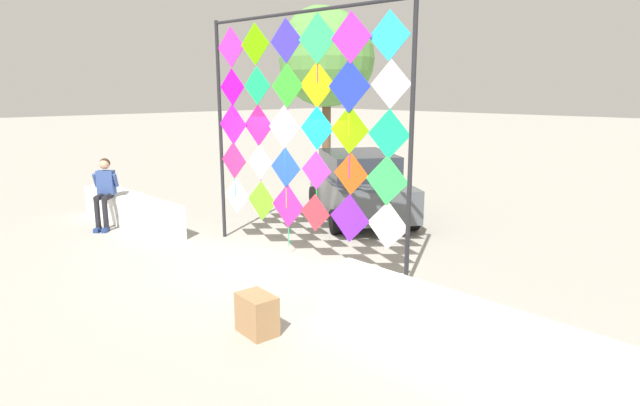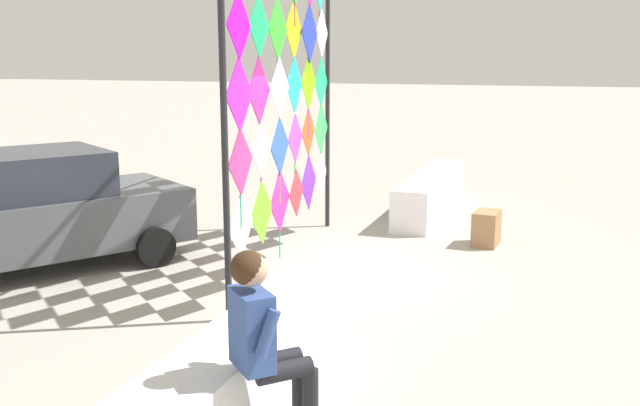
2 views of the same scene
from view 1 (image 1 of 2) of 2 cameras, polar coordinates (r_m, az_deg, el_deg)
name	(u,v)px [view 1 (image 1 of 2)]	position (r m, az deg, el deg)	size (l,w,h in m)	color
ground	(262,263)	(9.21, -6.40, -6.62)	(120.00, 120.00, 0.00)	#9E998E
plaza_ledge_left	(131,210)	(12.36, -20.06, -0.76)	(3.80, 0.59, 0.68)	white
plaza_ledge_right	(455,331)	(6.14, 14.65, -13.47)	(3.80, 0.59, 0.68)	white
kite_display_rack	(302,121)	(8.96, -2.04, 8.99)	(4.43, 0.46, 4.27)	#232328
seated_vendor	(104,188)	(12.19, -22.61, 1.56)	(0.72, 0.72, 1.53)	black
parked_car	(359,185)	(12.34, 4.29, 2.00)	(4.24, 3.61, 1.54)	#4C5156
cardboard_box_large	(257,314)	(6.62, -6.94, -12.04)	(0.51, 0.35, 0.50)	#9E754C
tree_far_right	(325,54)	(18.93, 0.51, 16.02)	(3.38, 3.38, 5.85)	brown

